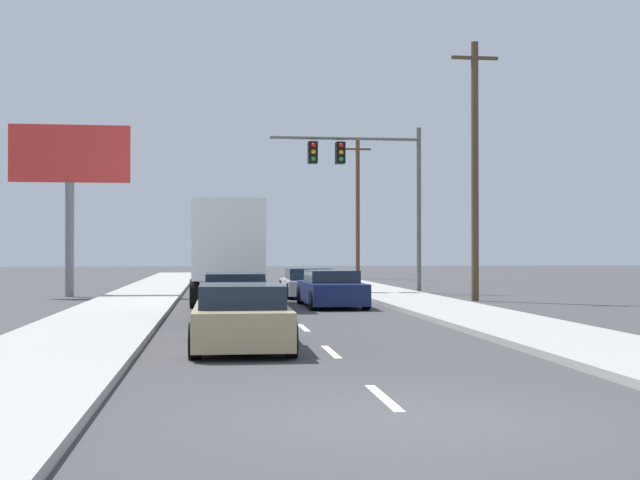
# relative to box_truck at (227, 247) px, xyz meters

# --- Properties ---
(ground_plane) EXTENTS (140.00, 140.00, 0.00)m
(ground_plane) POSITION_rel_box_truck_xyz_m (1.74, 4.02, -2.04)
(ground_plane) COLOR #3D3D3F
(sidewalk_right) EXTENTS (3.02, 80.00, 0.14)m
(sidewalk_right) POSITION_rel_box_truck_xyz_m (6.80, -0.98, -1.97)
(sidewalk_right) COLOR #9E9E99
(sidewalk_right) RESTS_ON ground_plane
(sidewalk_left) EXTENTS (3.02, 80.00, 0.14)m
(sidewalk_left) POSITION_rel_box_truck_xyz_m (-3.32, -0.98, -1.97)
(sidewalk_left) COLOR #9E9E99
(sidewalk_left) RESTS_ON ground_plane
(lane_markings) EXTENTS (0.14, 57.00, 0.01)m
(lane_markings) POSITION_rel_box_truck_xyz_m (1.74, 2.96, -2.04)
(lane_markings) COLOR silver
(lane_markings) RESTS_ON ground_plane
(box_truck) EXTENTS (2.52, 8.17, 3.54)m
(box_truck) POSITION_rel_box_truck_xyz_m (0.00, 0.00, 0.00)
(box_truck) COLOR white
(box_truck) RESTS_ON ground_plane
(car_black) EXTENTS (1.83, 4.19, 1.30)m
(car_black) POSITION_rel_box_truck_xyz_m (0.09, -7.73, -1.44)
(car_black) COLOR black
(car_black) RESTS_ON ground_plane
(car_tan) EXTENTS (1.93, 4.31, 1.25)m
(car_tan) POSITION_rel_box_truck_xyz_m (0.08, -13.80, -1.45)
(car_tan) COLOR tan
(car_tan) RESTS_ON ground_plane
(car_silver) EXTENTS (1.99, 4.66, 1.19)m
(car_silver) POSITION_rel_box_truck_xyz_m (3.31, 4.22, -1.49)
(car_silver) COLOR #B7BABF
(car_silver) RESTS_ON ground_plane
(car_navy) EXTENTS (1.99, 4.63, 1.24)m
(car_navy) POSITION_rel_box_truck_xyz_m (3.49, -1.79, -1.46)
(car_navy) COLOR #141E4C
(car_navy) RESTS_ON ground_plane
(traffic_signal_mast) EXTENTS (6.77, 0.69, 7.40)m
(traffic_signal_mast) POSITION_rel_box_truck_xyz_m (5.94, 6.84, 3.45)
(traffic_signal_mast) COLOR #595B56
(traffic_signal_mast) RESTS_ON ground_plane
(utility_pole_mid) EXTENTS (1.80, 0.28, 9.79)m
(utility_pole_mid) POSITION_rel_box_truck_xyz_m (9.32, 0.81, 3.00)
(utility_pole_mid) COLOR brown
(utility_pole_mid) RESTS_ON ground_plane
(utility_pole_far) EXTENTS (1.80, 0.28, 9.36)m
(utility_pole_far) POSITION_rel_box_truck_xyz_m (9.13, 26.35, 2.78)
(utility_pole_far) COLOR brown
(utility_pole_far) RESTS_ON ground_plane
(roadside_billboard) EXTENTS (4.88, 0.36, 7.08)m
(roadside_billboard) POSITION_rel_box_truck_xyz_m (-6.37, 5.66, 3.12)
(roadside_billboard) COLOR slate
(roadside_billboard) RESTS_ON ground_plane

